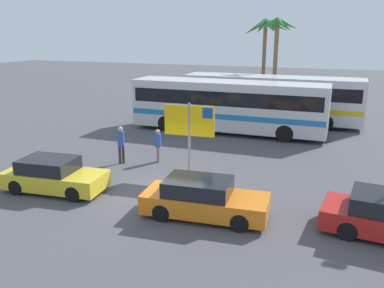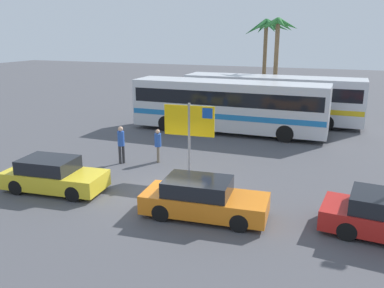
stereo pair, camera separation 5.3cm
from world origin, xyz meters
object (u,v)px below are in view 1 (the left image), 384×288
bus_rear_coach (271,97)px  pedestrian_near_sign (158,143)px  car_orange (203,199)px  bus_front_coach (228,104)px  pedestrian_crossing_lot (121,142)px  ferry_sign (190,124)px  car_yellow (53,176)px

bus_rear_coach → pedestrian_near_sign: (-3.47, -10.77, -0.84)m
pedestrian_near_sign → car_orange: bearing=-76.1°
bus_rear_coach → car_orange: size_ratio=2.76×
bus_front_coach → pedestrian_crossing_lot: size_ratio=6.61×
bus_rear_coach → pedestrian_near_sign: bearing=-107.9°
ferry_sign → pedestrian_crossing_lot: ferry_sign is taller
car_yellow → car_orange: size_ratio=0.95×
car_yellow → car_orange: 6.25m
ferry_sign → car_orange: (1.85, -3.61, -1.69)m
ferry_sign → car_yellow: ferry_sign is taller
ferry_sign → car_orange: bearing=-66.8°
ferry_sign → pedestrian_near_sign: (-2.13, 1.22, -1.38)m
car_yellow → pedestrian_crossing_lot: (0.73, 3.96, 0.44)m
car_orange → pedestrian_near_sign: (-3.99, 4.83, 0.31)m
pedestrian_crossing_lot → ferry_sign: bearing=28.4°
bus_rear_coach → pedestrian_near_sign: 11.34m
car_orange → pedestrian_near_sign: size_ratio=2.68×
bus_rear_coach → pedestrian_crossing_lot: size_ratio=6.61×
ferry_sign → pedestrian_crossing_lot: 3.90m
bus_rear_coach → car_orange: bus_rear_coach is taller
car_orange → pedestrian_near_sign: 6.27m
ferry_sign → car_yellow: (-4.39, -3.54, -1.69)m
bus_front_coach → bus_rear_coach: size_ratio=1.00×
pedestrian_near_sign → car_yellow: bearing=-141.0°
bus_front_coach → car_orange: size_ratio=2.76×
bus_rear_coach → pedestrian_near_sign: size_ratio=7.38×
bus_rear_coach → pedestrian_crossing_lot: bearing=-113.4°
bus_front_coach → car_orange: (2.53, -11.82, -1.15)m
pedestrian_crossing_lot → pedestrian_near_sign: size_ratio=1.12×
bus_front_coach → bus_rear_coach: bearing=62.0°
car_yellow → pedestrian_near_sign: pedestrian_near_sign is taller
pedestrian_crossing_lot → pedestrian_near_sign: 1.74m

